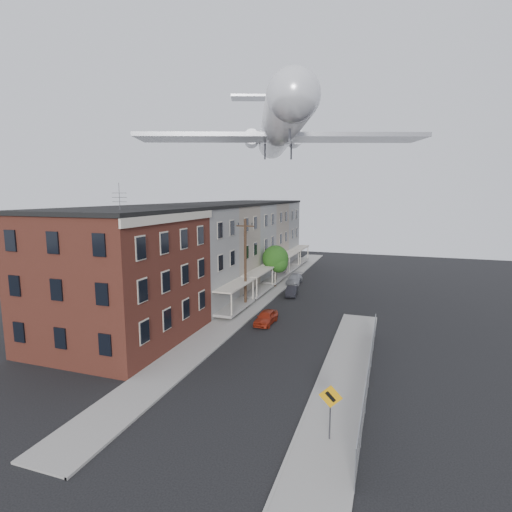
{
  "coord_description": "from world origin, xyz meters",
  "views": [
    {
      "loc": [
        7.86,
        -18.2,
        11.39
      ],
      "look_at": [
        -0.45,
        6.14,
        7.37
      ],
      "focal_mm": 28.0,
      "sensor_mm": 36.0,
      "label": 1
    }
  ],
  "objects_px": {
    "street_tree": "(276,260)",
    "car_far": "(294,279)",
    "warning_sign": "(330,404)",
    "car_mid": "(292,291)",
    "car_near": "(266,317)",
    "utility_pole": "(245,263)",
    "airplane": "(279,129)"
  },
  "relations": [
    {
      "from": "car_near",
      "to": "warning_sign",
      "type": "bearing_deg",
      "value": -60.98
    },
    {
      "from": "car_far",
      "to": "airplane",
      "type": "xyz_separation_m",
      "value": [
        0.61,
        -10.28,
        17.0
      ]
    },
    {
      "from": "utility_pole",
      "to": "car_near",
      "type": "distance_m",
      "value": 6.48
    },
    {
      "from": "car_near",
      "to": "car_far",
      "type": "height_order",
      "value": "car_far"
    },
    {
      "from": "street_tree",
      "to": "car_far",
      "type": "height_order",
      "value": "street_tree"
    },
    {
      "from": "warning_sign",
      "to": "car_far",
      "type": "bearing_deg",
      "value": 106.21
    },
    {
      "from": "car_mid",
      "to": "car_far",
      "type": "bearing_deg",
      "value": 92.75
    },
    {
      "from": "car_mid",
      "to": "car_near",
      "type": "bearing_deg",
      "value": -96.74
    },
    {
      "from": "car_mid",
      "to": "car_far",
      "type": "distance_m",
      "value": 6.2
    },
    {
      "from": "utility_pole",
      "to": "street_tree",
      "type": "bearing_deg",
      "value": 88.11
    },
    {
      "from": "street_tree",
      "to": "car_near",
      "type": "height_order",
      "value": "street_tree"
    },
    {
      "from": "utility_pole",
      "to": "car_mid",
      "type": "bearing_deg",
      "value": 64.34
    },
    {
      "from": "street_tree",
      "to": "car_mid",
      "type": "height_order",
      "value": "street_tree"
    },
    {
      "from": "utility_pole",
      "to": "car_near",
      "type": "xyz_separation_m",
      "value": [
        3.33,
        -3.78,
        -4.07
      ]
    },
    {
      "from": "car_far",
      "to": "utility_pole",
      "type": "bearing_deg",
      "value": -102.19
    },
    {
      "from": "car_mid",
      "to": "airplane",
      "type": "relative_size",
      "value": 0.11
    },
    {
      "from": "car_far",
      "to": "airplane",
      "type": "height_order",
      "value": "airplane"
    },
    {
      "from": "car_near",
      "to": "car_far",
      "type": "relative_size",
      "value": 0.84
    },
    {
      "from": "airplane",
      "to": "utility_pole",
      "type": "bearing_deg",
      "value": -138.03
    },
    {
      "from": "street_tree",
      "to": "car_near",
      "type": "distance_m",
      "value": 14.31
    },
    {
      "from": "utility_pole",
      "to": "car_mid",
      "type": "height_order",
      "value": "utility_pole"
    },
    {
      "from": "street_tree",
      "to": "airplane",
      "type": "bearing_deg",
      "value": -73.22
    },
    {
      "from": "warning_sign",
      "to": "car_mid",
      "type": "distance_m",
      "value": 26.83
    },
    {
      "from": "street_tree",
      "to": "car_far",
      "type": "bearing_deg",
      "value": 58.29
    },
    {
      "from": "car_near",
      "to": "car_far",
      "type": "bearing_deg",
      "value": 96.38
    },
    {
      "from": "car_far",
      "to": "street_tree",
      "type": "bearing_deg",
      "value": -124.91
    },
    {
      "from": "street_tree",
      "to": "airplane",
      "type": "height_order",
      "value": "airplane"
    },
    {
      "from": "warning_sign",
      "to": "car_mid",
      "type": "xyz_separation_m",
      "value": [
        -8.06,
        25.56,
        -1.33
      ]
    },
    {
      "from": "utility_pole",
      "to": "airplane",
      "type": "relative_size",
      "value": 0.3
    },
    {
      "from": "street_tree",
      "to": "car_near",
      "type": "bearing_deg",
      "value": -77.63
    },
    {
      "from": "utility_pole",
      "to": "airplane",
      "type": "height_order",
      "value": "airplane"
    },
    {
      "from": "warning_sign",
      "to": "street_tree",
      "type": "xyz_separation_m",
      "value": [
        -10.87,
        28.95,
        1.57
      ]
    }
  ]
}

